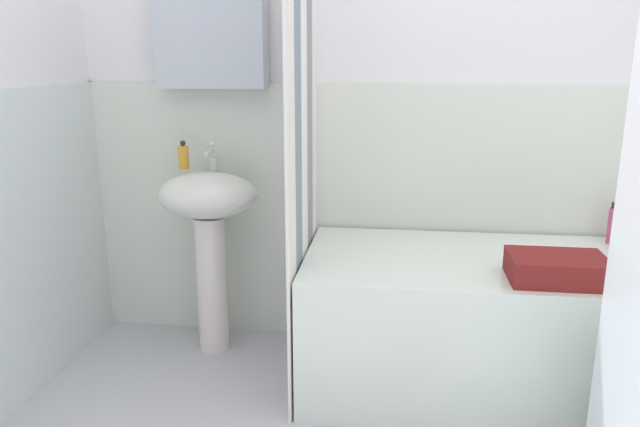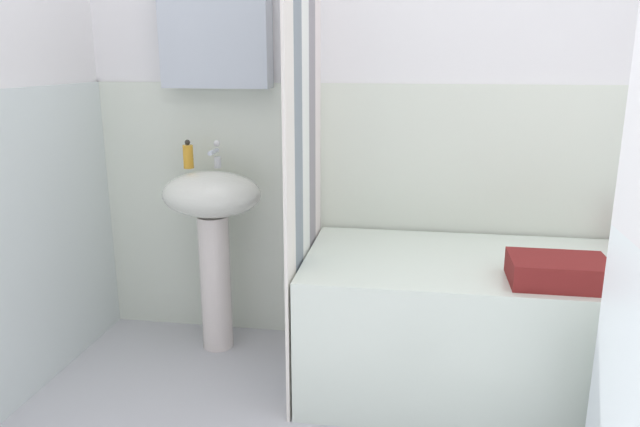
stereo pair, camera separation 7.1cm
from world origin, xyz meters
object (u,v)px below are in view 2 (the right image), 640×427
sink (213,221)px  towel_folded (558,271)px  bathtub (504,327)px  soap_dispenser (188,156)px  body_wash_bottle (620,227)px

sink → towel_folded: bearing=-15.8°
sink → towel_folded: 1.44m
bathtub → towel_folded: 0.41m
sink → soap_dispenser: size_ratio=6.47×
bathtub → sink: bearing=172.0°
soap_dispenser → towel_folded: 1.60m
towel_folded → body_wash_bottle: bearing=54.8°
soap_dispenser → towel_folded: bearing=-17.1°
sink → towel_folded: sink is taller
bathtub → body_wash_bottle: (0.47, 0.27, 0.36)m
soap_dispenser → sink: bearing=-29.5°
bathtub → towel_folded: (0.13, -0.21, 0.32)m
sink → body_wash_bottle: 1.72m
bathtub → towel_folded: bearing=-58.7°
soap_dispenser → bathtub: 1.53m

